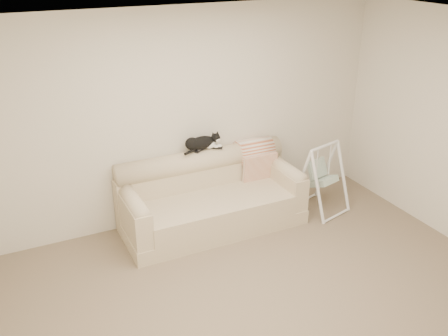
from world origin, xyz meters
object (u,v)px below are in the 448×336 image
at_px(remote_a, 200,150).
at_px(tuxedo_cat, 202,143).
at_px(sofa, 210,199).
at_px(baby_swing, 322,177).
at_px(remote_b, 216,147).

height_order(remote_a, tuxedo_cat, tuxedo_cat).
bearing_deg(tuxedo_cat, sofa, -91.49).
bearing_deg(tuxedo_cat, baby_swing, -20.07).
distance_m(tuxedo_cat, baby_swing, 1.63).
bearing_deg(remote_b, remote_a, 176.27).
height_order(remote_a, baby_swing, remote_a).
height_order(remote_b, tuxedo_cat, tuxedo_cat).
relative_size(remote_a, tuxedo_cat, 0.34).
distance_m(remote_a, baby_swing, 1.62).
relative_size(remote_a, remote_b, 1.05).
bearing_deg(tuxedo_cat, remote_b, -3.28).
distance_m(remote_a, remote_b, 0.20).
xyz_separation_m(sofa, remote_b, (0.19, 0.23, 0.56)).
relative_size(remote_a, baby_swing, 0.19).
xyz_separation_m(remote_a, remote_b, (0.20, -0.01, -0.00)).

